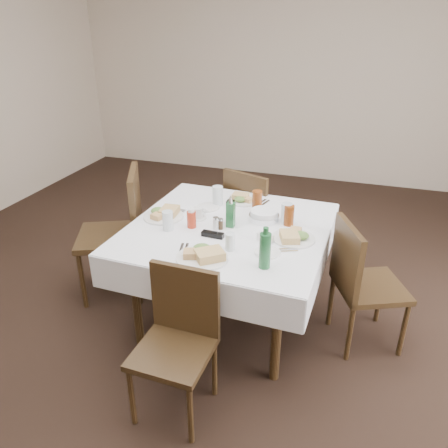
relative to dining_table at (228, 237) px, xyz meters
name	(u,v)px	position (x,y,z in m)	size (l,w,h in m)	color
ground_plane	(205,327)	(-0.13, -0.17, -0.68)	(7.00, 7.00, 0.00)	black
room_shell	(199,85)	(-0.13, -0.17, 1.03)	(6.04, 7.04, 2.80)	beige
dining_table	(228,237)	(0.00, 0.00, 0.00)	(1.38, 1.38, 0.76)	black
chair_north	(251,213)	(-0.04, 0.79, -0.16)	(0.55, 0.55, 0.91)	black
chair_south	(179,332)	(-0.03, -0.82, -0.20)	(0.42, 0.42, 0.85)	black
chair_east	(359,278)	(0.89, 0.02, -0.17)	(0.56, 0.56, 0.89)	black
chair_west	(122,226)	(-0.90, 0.10, -0.10)	(0.64, 0.64, 1.03)	black
meal_north	(242,199)	(-0.03, 0.45, 0.10)	(0.23, 0.23, 0.05)	white
meal_south	(203,255)	(-0.01, -0.46, 0.11)	(0.31, 0.31, 0.07)	white
meal_east	(294,237)	(0.46, -0.06, 0.10)	(0.28, 0.28, 0.06)	white
meal_west	(164,214)	(-0.48, 0.00, 0.10)	(0.28, 0.28, 0.06)	white
side_plate_a	(208,207)	(-0.24, 0.25, 0.09)	(0.17, 0.17, 0.01)	white
side_plate_b	(268,252)	(0.34, -0.28, 0.09)	(0.16, 0.16, 0.01)	white
water_n	(218,196)	(-0.19, 0.34, 0.15)	(0.08, 0.08, 0.15)	silver
water_s	(230,242)	(0.11, -0.31, 0.14)	(0.06, 0.06, 0.11)	silver
water_e	(287,213)	(0.36, 0.18, 0.15)	(0.08, 0.08, 0.14)	silver
water_w	(168,221)	(-0.37, -0.17, 0.15)	(0.07, 0.07, 0.13)	silver
iced_tea_a	(257,201)	(0.12, 0.32, 0.16)	(0.07, 0.07, 0.15)	#72310E
iced_tea_b	(289,215)	(0.39, 0.15, 0.15)	(0.07, 0.07, 0.14)	#72310E
bread_basket	(264,215)	(0.21, 0.18, 0.11)	(0.21, 0.21, 0.07)	silver
oil_cruet_dark	(230,211)	(-0.01, 0.06, 0.17)	(0.05, 0.05, 0.21)	black
oil_cruet_green	(231,214)	(0.01, 0.00, 0.18)	(0.05, 0.05, 0.22)	#205D30
ketchup_bottle	(192,219)	(-0.23, -0.09, 0.14)	(0.06, 0.06, 0.13)	#AD2D16
salt_shaker	(216,223)	(-0.07, -0.07, 0.12)	(0.04, 0.04, 0.09)	white
pepper_shaker	(220,224)	(-0.04, -0.06, 0.12)	(0.03, 0.03, 0.08)	#3D2C1B
coffee_mug	(198,213)	(-0.24, 0.06, 0.12)	(0.11, 0.11, 0.08)	white
sunglasses	(213,235)	(-0.05, -0.18, 0.10)	(0.15, 0.05, 0.03)	black
green_bottle	(265,250)	(0.35, -0.44, 0.19)	(0.07, 0.07, 0.25)	#205D30
sugar_caddy	(265,237)	(0.29, -0.13, 0.11)	(0.11, 0.09, 0.05)	white
cutlery_n	(261,204)	(0.13, 0.43, 0.08)	(0.10, 0.21, 0.01)	silver
cutlery_s	(183,251)	(-0.16, -0.42, 0.08)	(0.09, 0.20, 0.01)	silver
cutlery_e	(283,251)	(0.42, -0.23, 0.08)	(0.19, 0.12, 0.01)	silver
cutlery_w	(174,210)	(-0.46, 0.13, 0.08)	(0.18, 0.05, 0.01)	silver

